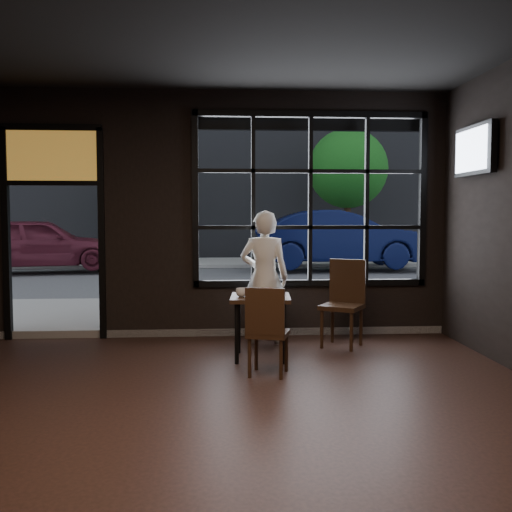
{
  "coord_description": "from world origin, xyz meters",
  "views": [
    {
      "loc": [
        -0.03,
        -4.3,
        1.61
      ],
      "look_at": [
        0.4,
        2.2,
        1.15
      ],
      "focal_mm": 42.0,
      "sensor_mm": 36.0,
      "label": 1
    }
  ],
  "objects": [
    {
      "name": "cafe_table",
      "position": [
        0.45,
        2.26,
        0.35
      ],
      "size": [
        0.7,
        0.7,
        0.71
      ],
      "primitive_type": "cube",
      "rotation": [
        0.0,
        0.0,
        -0.08
      ],
      "color": "black",
      "rests_on": "floor"
    },
    {
      "name": "hotdog",
      "position": [
        0.49,
        2.43,
        0.73
      ],
      "size": [
        0.21,
        0.1,
        0.06
      ],
      "primitive_type": null,
      "rotation": [
        0.0,
        0.0,
        -0.08
      ],
      "color": "tan",
      "rests_on": "cafe_table"
    },
    {
      "name": "floor",
      "position": [
        0.0,
        0.0,
        -0.01
      ],
      "size": [
        6.0,
        7.0,
        0.02
      ],
      "primitive_type": "cube",
      "color": "black",
      "rests_on": "ground"
    },
    {
      "name": "window_frame",
      "position": [
        1.2,
        3.5,
        1.8
      ],
      "size": [
        3.06,
        0.12,
        2.28
      ],
      "primitive_type": "cube",
      "color": "black",
      "rests_on": "ground"
    },
    {
      "name": "tree_left",
      "position": [
        -2.66,
        15.09,
        2.65
      ],
      "size": [
        2.2,
        2.2,
        3.76
      ],
      "color": "#332114",
      "rests_on": "street_asphalt"
    },
    {
      "name": "tree_right",
      "position": [
        4.19,
        14.76,
        3.05
      ],
      "size": [
        2.54,
        2.54,
        4.33
      ],
      "color": "#332114",
      "rests_on": "street_asphalt"
    },
    {
      "name": "cup",
      "position": [
        0.24,
        2.21,
        0.75
      ],
      "size": [
        0.14,
        0.14,
        0.1
      ],
      "primitive_type": "imported",
      "rotation": [
        0.0,
        0.0,
        -0.14
      ],
      "color": "silver",
      "rests_on": "cafe_table"
    },
    {
      "name": "building_across",
      "position": [
        0.0,
        23.0,
        7.5
      ],
      "size": [
        28.0,
        12.0,
        15.0
      ],
      "primitive_type": "cube",
      "color": "#5B5956",
      "rests_on": "ground"
    },
    {
      "name": "chair_near",
      "position": [
        0.48,
        1.58,
        0.45
      ],
      "size": [
        0.48,
        0.48,
        0.9
      ],
      "primitive_type": "cube",
      "rotation": [
        0.0,
        0.0,
        2.86
      ],
      "color": "black",
      "rests_on": "floor"
    },
    {
      "name": "chair_window",
      "position": [
        1.48,
        2.78,
        0.53
      ],
      "size": [
        0.63,
        0.63,
        1.05
      ],
      "primitive_type": "cube",
      "rotation": [
        0.0,
        0.0,
        -0.54
      ],
      "color": "black",
      "rests_on": "floor"
    },
    {
      "name": "man",
      "position": [
        0.56,
        3.06,
        0.82
      ],
      "size": [
        0.66,
        0.48,
        1.65
      ],
      "primitive_type": "imported",
      "rotation": [
        0.0,
        0.0,
        2.98
      ],
      "color": "white",
      "rests_on": "floor"
    },
    {
      "name": "maroon_car",
      "position": [
        -4.8,
        12.27,
        0.81
      ],
      "size": [
        4.44,
        2.49,
        1.42
      ],
      "primitive_type": "imported",
      "rotation": [
        0.0,
        0.0,
        1.77
      ],
      "color": "maroon",
      "rests_on": "street_asphalt"
    },
    {
      "name": "street_asphalt",
      "position": [
        0.0,
        24.0,
        -0.02
      ],
      "size": [
        60.0,
        41.0,
        0.04
      ],
      "primitive_type": "cube",
      "color": "#545456",
      "rests_on": "ground"
    },
    {
      "name": "stained_transom",
      "position": [
        -2.1,
        3.5,
        2.35
      ],
      "size": [
        1.2,
        0.06,
        0.7
      ],
      "primitive_type": "cube",
      "color": "orange",
      "rests_on": "ground"
    },
    {
      "name": "tv",
      "position": [
        2.93,
        2.43,
        2.34
      ],
      "size": [
        0.11,
        0.97,
        0.57
      ],
      "primitive_type": "cube",
      "color": "black",
      "rests_on": "wall_right"
    },
    {
      "name": "navy_car",
      "position": [
        3.44,
        12.39,
        0.91
      ],
      "size": [
        4.93,
        1.72,
        1.62
      ],
      "primitive_type": "imported",
      "rotation": [
        0.0,
        0.0,
        1.57
      ],
      "color": "#080E34",
      "rests_on": "street_asphalt"
    }
  ]
}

